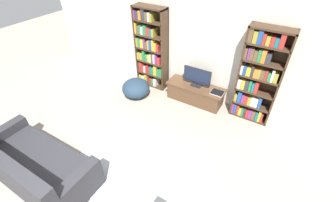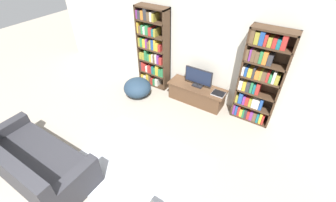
# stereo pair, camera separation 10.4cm
# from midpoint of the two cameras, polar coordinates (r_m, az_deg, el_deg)

# --- Properties ---
(wall_back) EXTENTS (8.80, 0.06, 2.60)m
(wall_back) POSITION_cam_midpoint_polar(r_m,az_deg,el_deg) (5.14, 7.39, 13.92)
(wall_back) COLOR silver
(wall_back) RESTS_ON ground_plane
(bookshelf_left) EXTENTS (0.80, 0.30, 2.01)m
(bookshelf_left) POSITION_cam_midpoint_polar(r_m,az_deg,el_deg) (5.66, -4.93, 12.78)
(bookshelf_left) COLOR #422D1E
(bookshelf_left) RESTS_ON ground_plane
(bookshelf_right) EXTENTS (0.80, 0.30, 2.01)m
(bookshelf_right) POSITION_cam_midpoint_polar(r_m,az_deg,el_deg) (4.80, 21.23, 5.63)
(bookshelf_right) COLOR #422D1E
(bookshelf_right) RESTS_ON ground_plane
(tv_stand) EXTENTS (1.37, 0.48, 0.43)m
(tv_stand) POSITION_cam_midpoint_polar(r_m,az_deg,el_deg) (5.39, 6.37, 1.95)
(tv_stand) COLOR brown
(tv_stand) RESTS_ON ground_plane
(television) EXTENTS (0.66, 0.16, 0.45)m
(television) POSITION_cam_midpoint_polar(r_m,az_deg,el_deg) (5.16, 6.82, 6.12)
(television) COLOR black
(television) RESTS_ON tv_stand
(laptop) EXTENTS (0.28, 0.24, 0.03)m
(laptop) POSITION_cam_midpoint_polar(r_m,az_deg,el_deg) (5.10, 11.84, 2.07)
(laptop) COLOR #B7B7BC
(laptop) RESTS_ON tv_stand
(area_rug) EXTENTS (2.26, 1.74, 0.02)m
(area_rug) POSITION_cam_midpoint_polar(r_m,az_deg,el_deg) (4.16, -8.06, -16.25)
(area_rug) COLOR #B2B7C1
(area_rug) RESTS_ON ground_plane
(couch_left_sectional) EXTENTS (2.05, 0.91, 0.85)m
(couch_left_sectional) POSITION_cam_midpoint_polar(r_m,az_deg,el_deg) (4.39, -31.41, -14.10)
(couch_left_sectional) COLOR #2D2D33
(couch_left_sectional) RESTS_ON ground_plane
(beanbag_ottoman) EXTENTS (0.67, 0.67, 0.45)m
(beanbag_ottoman) POSITION_cam_midpoint_polar(r_m,az_deg,el_deg) (5.58, -8.69, 3.23)
(beanbag_ottoman) COLOR #23384C
(beanbag_ottoman) RESTS_ON ground_plane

